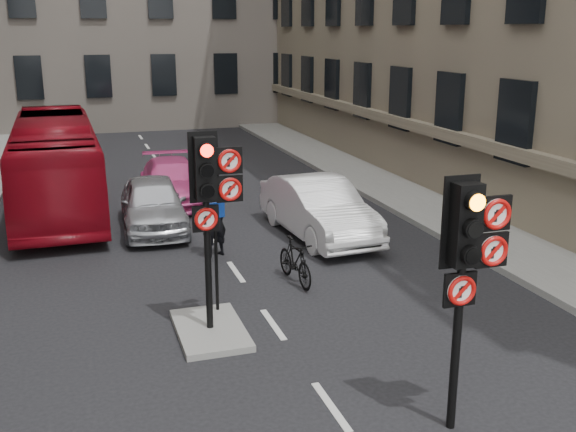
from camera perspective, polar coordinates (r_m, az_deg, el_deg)
pavement_right at (r=21.67m, az=11.82°, el=1.06°), size 3.00×50.00×0.16m
centre_island at (r=12.57m, az=-6.60°, el=-9.56°), size 1.20×2.00×0.12m
signal_near at (r=9.08m, az=15.08°, el=-2.90°), size 0.91×0.40×3.58m
signal_far at (r=11.71m, az=-6.57°, el=2.27°), size 0.91×0.40×3.58m
car_silver at (r=18.94m, az=-11.35°, el=1.03°), size 1.92×4.35×1.45m
car_white at (r=17.91m, az=2.59°, el=0.67°), size 1.99×4.85×1.56m
car_pink at (r=21.93m, az=-9.79°, el=2.92°), size 2.09×4.67×1.33m
bus_red at (r=21.86m, az=-19.07°, el=4.24°), size 2.54×10.16×2.82m
motorcycle at (r=14.69m, az=0.60°, el=-3.84°), size 0.63×1.69×0.99m
motorcyclist at (r=16.37m, az=-6.31°, el=-0.26°), size 0.81×0.68×1.88m
info_sign at (r=12.77m, az=-6.13°, el=-2.15°), size 0.37×0.15×2.15m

